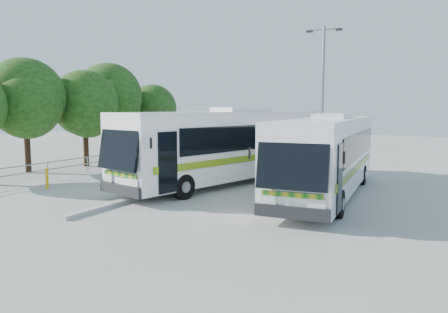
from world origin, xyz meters
The scene contains 11 objects.
ground centered at (0.00, 0.00, 0.00)m, with size 100.00×100.00×0.00m, color #A7A7A2.
kerb_divider centered at (-2.30, 2.00, 0.07)m, with size 0.40×16.00×0.15m, color #B2B2AD.
railing centered at (-10.00, 4.00, 0.74)m, with size 0.06×22.00×1.00m.
tree_far_b centered at (-13.02, 1.20, 4.57)m, with size 5.33×5.03×6.96m.
tree_far_c centered at (-12.12, 5.10, 4.26)m, with size 4.97×4.69×6.49m.
tree_far_d centered at (-13.31, 8.80, 4.82)m, with size 5.62×5.30×7.33m.
tree_far_e centered at (-12.63, 13.30, 3.89)m, with size 4.54×4.28×5.92m.
coach_main centered at (-0.60, 3.49, 2.06)m, with size 6.01×13.81×3.77m.
coach_adjacent centered at (4.85, 2.82, 1.91)m, with size 3.38×12.72×3.49m.
lamppost centered at (2.62, 10.05, 4.90)m, with size 2.17×0.37×8.88m.
bollard centered at (-7.73, -1.99, 0.51)m, with size 0.14×0.14×1.02m, color #EAAA0D.
Camera 1 is at (9.73, -16.71, 3.96)m, focal length 35.00 mm.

